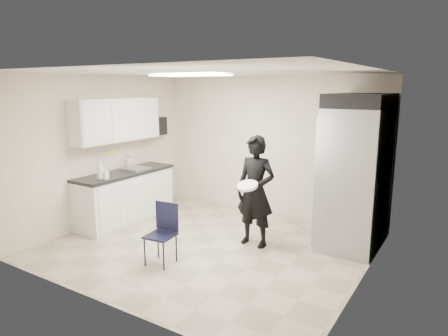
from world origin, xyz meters
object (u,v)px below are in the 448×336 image
Objects in this scene: lower_counter at (126,197)px; man_tuxedo at (255,191)px; commercial_fridge at (356,178)px; folding_chair at (160,236)px.

lower_counter is 1.12× the size of man_tuxedo.
man_tuxedo is (2.52, 0.22, 0.42)m from lower_counter.
man_tuxedo is at bearing 5.10° from lower_counter.
commercial_fridge is 1.54m from man_tuxedo.
folding_chair is (1.75, -1.07, -0.02)m from lower_counter.
commercial_fridge reaches higher than man_tuxedo.
lower_counter is at bearing -164.12° from commercial_fridge.
folding_chair is at bearing -133.43° from commercial_fridge.
man_tuxedo is (0.77, 1.30, 0.44)m from folding_chair.
man_tuxedo is at bearing -146.07° from commercial_fridge.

